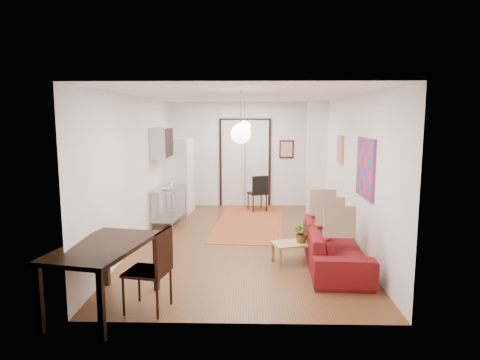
{
  "coord_description": "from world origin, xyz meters",
  "views": [
    {
      "loc": [
        0.14,
        -8.4,
        2.51
      ],
      "look_at": [
        -0.06,
        0.01,
        1.25
      ],
      "focal_mm": 32.0,
      "sensor_mm": 36.0,
      "label": 1
    }
  ],
  "objects_px": {
    "sofa": "(335,246)",
    "dining_table": "(103,252)",
    "coffee_table": "(296,245)",
    "black_side_chair": "(257,189)",
    "fridge": "(178,176)",
    "dining_chair_far": "(149,260)",
    "dining_chair_near": "(149,260)",
    "kitchen_counter": "(169,201)"
  },
  "relations": [
    {
      "from": "fridge",
      "to": "dining_chair_near",
      "type": "distance_m",
      "value": 5.69
    },
    {
      "from": "coffee_table",
      "to": "sofa",
      "type": "bearing_deg",
      "value": -13.19
    },
    {
      "from": "dining_chair_far",
      "to": "fridge",
      "type": "bearing_deg",
      "value": -162.72
    },
    {
      "from": "sofa",
      "to": "dining_chair_near",
      "type": "relative_size",
      "value": 2.15
    },
    {
      "from": "dining_chair_far",
      "to": "dining_table",
      "type": "bearing_deg",
      "value": -67.07
    },
    {
      "from": "sofa",
      "to": "dining_table",
      "type": "distance_m",
      "value": 3.78
    },
    {
      "from": "dining_chair_far",
      "to": "kitchen_counter",
      "type": "bearing_deg",
      "value": -160.91
    },
    {
      "from": "coffee_table",
      "to": "dining_chair_far",
      "type": "xyz_separation_m",
      "value": [
        -2.13,
        -1.77,
        0.32
      ]
    },
    {
      "from": "coffee_table",
      "to": "dining_chair_near",
      "type": "relative_size",
      "value": 0.84
    },
    {
      "from": "fridge",
      "to": "dining_chair_near",
      "type": "xyz_separation_m",
      "value": [
        0.55,
        -5.66,
        -0.34
      ]
    },
    {
      "from": "fridge",
      "to": "dining_chair_near",
      "type": "bearing_deg",
      "value": -76.45
    },
    {
      "from": "dining_table",
      "to": "black_side_chair",
      "type": "xyz_separation_m",
      "value": [
        2.08,
        6.08,
        -0.22
      ]
    },
    {
      "from": "dining_table",
      "to": "dining_chair_near",
      "type": "bearing_deg",
      "value": 11.21
    },
    {
      "from": "sofa",
      "to": "black_side_chair",
      "type": "bearing_deg",
      "value": 18.94
    },
    {
      "from": "dining_table",
      "to": "sofa",
      "type": "bearing_deg",
      "value": 27.5
    },
    {
      "from": "sofa",
      "to": "dining_chair_near",
      "type": "distance_m",
      "value": 3.22
    },
    {
      "from": "fridge",
      "to": "black_side_chair",
      "type": "relative_size",
      "value": 2.02
    },
    {
      "from": "kitchen_counter",
      "to": "coffee_table",
      "type": "bearing_deg",
      "value": -35.84
    },
    {
      "from": "kitchen_counter",
      "to": "dining_chair_far",
      "type": "relative_size",
      "value": 1.11
    },
    {
      "from": "fridge",
      "to": "black_side_chair",
      "type": "bearing_deg",
      "value": 16.58
    },
    {
      "from": "coffee_table",
      "to": "dining_table",
      "type": "xyz_separation_m",
      "value": [
        -2.69,
        -1.88,
        0.47
      ]
    },
    {
      "from": "dining_chair_far",
      "to": "coffee_table",
      "type": "bearing_deg",
      "value": 141.51
    },
    {
      "from": "fridge",
      "to": "black_side_chair",
      "type": "height_order",
      "value": "fridge"
    },
    {
      "from": "kitchen_counter",
      "to": "dining_chair_near",
      "type": "xyz_separation_m",
      "value": [
        0.56,
        -4.35,
        0.08
      ]
    },
    {
      "from": "fridge",
      "to": "dining_chair_far",
      "type": "height_order",
      "value": "fridge"
    },
    {
      "from": "coffee_table",
      "to": "black_side_chair",
      "type": "bearing_deg",
      "value": 98.17
    },
    {
      "from": "sofa",
      "to": "coffee_table",
      "type": "height_order",
      "value": "sofa"
    },
    {
      "from": "kitchen_counter",
      "to": "fridge",
      "type": "bearing_deg",
      "value": 97.46
    },
    {
      "from": "dining_table",
      "to": "dining_chair_far",
      "type": "distance_m",
      "value": 0.59
    },
    {
      "from": "coffee_table",
      "to": "dining_chair_near",
      "type": "height_order",
      "value": "dining_chair_near"
    },
    {
      "from": "sofa",
      "to": "coffee_table",
      "type": "xyz_separation_m",
      "value": [
        -0.64,
        0.15,
        -0.03
      ]
    },
    {
      "from": "sofa",
      "to": "black_side_chair",
      "type": "height_order",
      "value": "black_side_chair"
    },
    {
      "from": "sofa",
      "to": "dining_table",
      "type": "relative_size",
      "value": 1.34
    },
    {
      "from": "coffee_table",
      "to": "dining_table",
      "type": "relative_size",
      "value": 0.52
    },
    {
      "from": "kitchen_counter",
      "to": "dining_table",
      "type": "bearing_deg",
      "value": -82.0
    },
    {
      "from": "sofa",
      "to": "dining_table",
      "type": "xyz_separation_m",
      "value": [
        -3.33,
        -1.73,
        0.44
      ]
    },
    {
      "from": "sofa",
      "to": "kitchen_counter",
      "type": "distance_m",
      "value": 4.31
    },
    {
      "from": "fridge",
      "to": "kitchen_counter",
      "type": "bearing_deg",
      "value": -82.54
    },
    {
      "from": "kitchen_counter",
      "to": "dining_table",
      "type": "relative_size",
      "value": 0.69
    },
    {
      "from": "black_side_chair",
      "to": "fridge",
      "type": "bearing_deg",
      "value": -12.05
    },
    {
      "from": "kitchen_counter",
      "to": "black_side_chair",
      "type": "bearing_deg",
      "value": 45.84
    },
    {
      "from": "dining_chair_near",
      "to": "dining_chair_far",
      "type": "distance_m",
      "value": 0.0
    }
  ]
}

